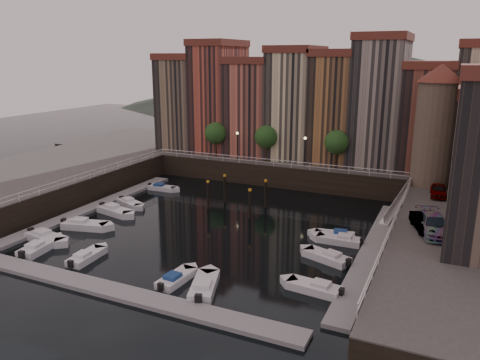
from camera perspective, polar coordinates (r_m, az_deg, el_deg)
The scene contains 30 objects.
ground at distance 50.81m, azimuth -2.43°, elevation -5.38°, with size 200.00×200.00×0.00m, color black.
quay_far at distance 73.55m, azimuth 6.83°, elevation 2.13°, with size 80.00×20.00×3.00m, color black.
quay_left at distance 66.15m, azimuth -25.43°, elevation -0.67°, with size 20.00×36.00×3.00m, color black.
dock_left at distance 58.85m, azimuth -17.09°, elevation -3.01°, with size 2.00×28.00×0.35m, color gray.
dock_right at distance 45.22m, azimuth 15.75°, elevation -8.35°, with size 2.00×28.00×0.35m, color gray.
dock_near at distance 37.74m, azimuth -14.60°, elevation -13.09°, with size 30.00×2.00×0.35m, color gray.
mountains at distance 153.99m, azimuth 17.48°, elevation 10.59°, with size 145.00×100.00×18.00m.
far_terrace at distance 68.75m, azimuth 9.07°, elevation 9.15°, with size 48.70×10.30×17.50m.
corner_tower at distance 57.36m, azimuth 22.80°, elevation 6.32°, with size 5.20×5.20×13.80m.
promenade_trees at distance 65.78m, azimuth 3.73°, elevation 5.21°, with size 21.20×3.20×5.20m.
street_lamps at distance 64.86m, azimuth 3.68°, elevation 4.46°, with size 10.36×0.36×4.18m.
railings at distance 53.86m, azimuth -0.11°, elevation 0.04°, with size 36.08×34.04×0.52m.
gangway at distance 54.85m, azimuth 18.70°, elevation -2.53°, with size 2.78×8.32×3.73m.
mooring_pilings at distance 55.12m, azimuth -0.39°, elevation -1.92°, with size 6.37×4.91×3.78m.
boat_left_0 at distance 49.91m, azimuth -22.63°, elevation -6.49°, with size 4.93×2.29×1.11m.
boat_left_1 at distance 52.00m, azimuth -18.46°, elevation -5.23°, with size 5.17×2.95×1.16m.
boat_left_2 at distance 55.68m, azimuth -15.03°, elevation -3.64°, with size 5.08×2.76×1.14m.
boat_left_3 at distance 58.25m, azimuth -13.28°, elevation -2.77°, with size 4.30×2.91×0.97m.
boat_left_4 at distance 64.19m, azimuth -9.51°, elevation -0.94°, with size 4.14×1.66×0.94m.
boat_right_0 at distance 37.29m, azimuth 9.15°, elevation -12.84°, with size 4.53×2.03×1.02m.
boat_right_1 at distance 42.63m, azimuth 10.63°, elevation -9.23°, with size 4.61×2.98×1.04m.
boat_right_2 at distance 46.65m, azimuth 12.08°, elevation -7.15°, with size 4.48×1.74×1.02m.
boat_right_3 at distance 47.79m, azimuth 11.61°, elevation -6.61°, with size 4.30×2.09×0.97m.
boat_near_0 at distance 47.73m, azimuth -23.28°, elevation -7.54°, with size 2.26×4.81×1.08m.
boat_near_1 at distance 44.22m, azimuth -18.25°, elevation -8.87°, with size 1.78×4.28×0.97m.
boat_near_2 at distance 38.60m, azimuth -7.82°, elevation -11.82°, with size 1.78×4.19×0.95m.
boat_near_3 at distance 37.04m, azimuth -4.42°, elevation -12.82°, with size 3.18×5.01×1.13m.
car_a at distance 54.00m, azimuth 23.04°, elevation -1.27°, with size 1.58×3.93×1.34m, color gray.
car_b at distance 43.09m, azimuth 21.58°, elevation -4.96°, with size 1.53×4.39×1.45m, color gray.
car_c at distance 42.62m, azimuth 22.50°, elevation -5.15°, with size 2.26×5.55×1.61m, color gray.
Camera 1 is at (21.89, -42.36, 17.55)m, focal length 35.00 mm.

